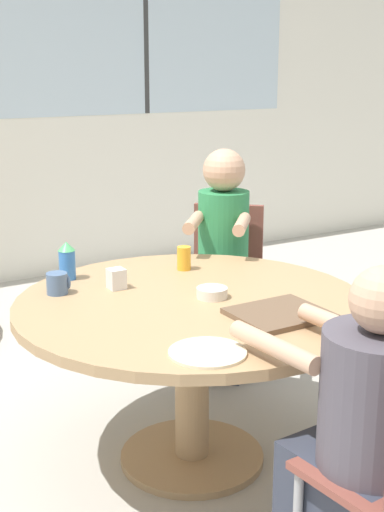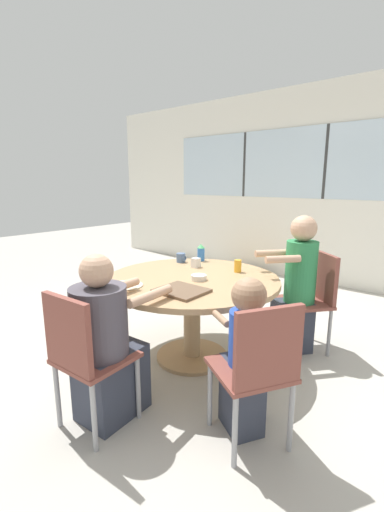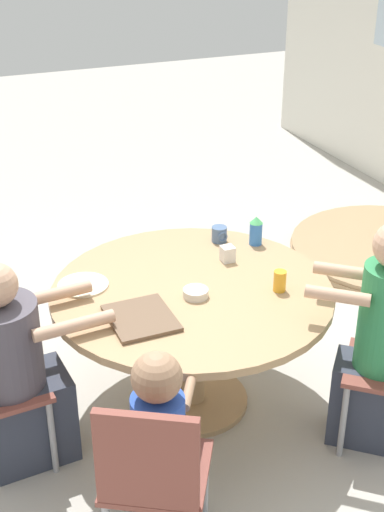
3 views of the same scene
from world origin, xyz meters
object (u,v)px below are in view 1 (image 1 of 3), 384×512
person_woman_green_shirt (222,270)px  bowl_white_shallow (212,293)px  person_man_blue_shirt (362,452)px  milk_carton_small (116,279)px  sippy_cup (67,260)px  juice_glass (184,258)px  chair_for_woman_green_shirt (226,270)px  coffee_mug (58,283)px

person_woman_green_shirt → bowl_white_shallow: person_woman_green_shirt is taller
person_man_blue_shirt → milk_carton_small: 1.25m
person_man_blue_shirt → sippy_cup: bearing=101.0°
sippy_cup → juice_glass: (0.51, -0.13, -0.03)m
juice_glass → chair_for_woman_green_shirt: bearing=39.7°
person_woman_green_shirt → milk_carton_small: size_ratio=14.08×
chair_for_woman_green_shirt → juice_glass: 0.71m
milk_carton_small → bowl_white_shallow: milk_carton_small is taller
person_woman_green_shirt → coffee_mug: bearing=59.4°
coffee_mug → milk_carton_small: (0.23, -0.06, -0.00)m
person_man_blue_shirt → coffee_mug: (-0.49, 1.25, 0.28)m
coffee_mug → juice_glass: size_ratio=0.86×
person_man_blue_shirt → bowl_white_shallow: person_man_blue_shirt is taller
juice_glass → milk_carton_small: juice_glass is taller
juice_glass → bowl_white_shallow: juice_glass is taller
chair_for_woman_green_shirt → juice_glass: bearing=80.5°
person_woman_green_shirt → bowl_white_shallow: 0.89m
person_woman_green_shirt → juice_glass: (-0.41, -0.31, 0.20)m
person_man_blue_shirt → coffee_mug: 1.37m
juice_glass → person_woman_green_shirt: bearing=36.8°
bowl_white_shallow → person_woman_green_shirt: bearing=54.1°
chair_for_woman_green_shirt → person_man_blue_shirt: person_man_blue_shirt is taller
sippy_cup → milk_carton_small: bearing=-61.8°
milk_carton_small → juice_glass: bearing=14.8°
sippy_cup → bowl_white_shallow: (0.40, -0.54, -0.06)m
juice_glass → bowl_white_shallow: 0.42m
person_woman_green_shirt → juice_glass: person_woman_green_shirt is taller
coffee_mug → person_woman_green_shirt: bearing=18.7°
juice_glass → milk_carton_small: size_ratio=1.26×
person_woman_green_shirt → bowl_white_shallow: size_ratio=9.64×
chair_for_woman_green_shirt → person_woman_green_shirt: bearing=90.0°
sippy_cup → milk_carton_small: sippy_cup is taller
sippy_cup → juice_glass: size_ratio=1.56×
person_woman_green_shirt → coffee_mug: 1.10m
chair_for_woman_green_shirt → milk_carton_small: (-0.90, -0.53, 0.23)m
person_woman_green_shirt → sippy_cup: size_ratio=7.17×
person_man_blue_shirt → sippy_cup: (-0.38, 1.42, 0.32)m
chair_for_woman_green_shirt → bowl_white_shallow: 1.06m
juice_glass → milk_carton_small: 0.40m
person_man_blue_shirt → sippy_cup: person_man_blue_shirt is taller
person_woman_green_shirt → juice_glass: size_ratio=11.17×
bowl_white_shallow → sippy_cup: bearing=126.9°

